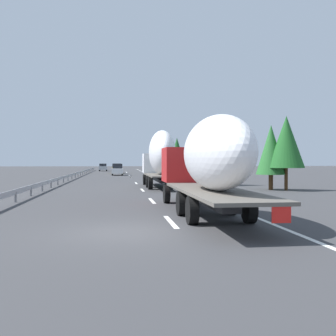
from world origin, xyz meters
TOP-DOWN VIEW (x-y plane):
  - ground_plane at (40.00, 0.00)m, footprint 260.00×260.00m
  - lane_stripe_0 at (2.00, -1.80)m, footprint 3.20×0.20m
  - lane_stripe_1 at (10.13, -1.80)m, footprint 3.20×0.20m
  - lane_stripe_2 at (18.84, -1.80)m, footprint 3.20×0.20m
  - lane_stripe_3 at (29.02, -1.80)m, footprint 3.20×0.20m
  - lane_stripe_4 at (45.23, -1.80)m, footprint 3.20×0.20m
  - lane_stripe_5 at (44.81, -1.80)m, footprint 3.20×0.20m
  - lane_stripe_6 at (51.91, -1.80)m, footprint 3.20×0.20m
  - lane_stripe_7 at (72.39, -1.80)m, footprint 3.20×0.20m
  - lane_stripe_8 at (68.01, -1.80)m, footprint 3.20×0.20m
  - edge_line_right at (45.00, -5.50)m, footprint 110.00×0.20m
  - truck_lead at (21.64, -3.60)m, footprint 12.15×2.55m
  - truck_trailing at (3.45, -3.60)m, footprint 14.01×2.55m
  - car_silver_hatch at (81.94, 3.46)m, footprint 4.53×1.87m
  - car_white_van at (53.00, 0.14)m, footprint 4.49×1.85m
  - car_yellow_coupe at (63.65, 0.20)m, footprint 4.06×1.87m
  - road_sign at (45.96, -6.70)m, footprint 0.10×0.90m
  - tree_0 at (17.87, -12.30)m, footprint 2.43×2.43m
  - tree_1 at (52.95, -13.33)m, footprint 2.83×2.83m
  - tree_2 at (24.38, -9.59)m, footprint 3.20×3.20m
  - tree_3 at (17.09, -13.27)m, footprint 2.90×2.90m
  - tree_4 at (82.43, -12.46)m, footprint 2.47×2.47m
  - tree_5 at (70.33, -12.59)m, footprint 3.52×3.52m
  - guardrail_median at (43.00, 6.00)m, footprint 94.00×0.10m

SIDE VIEW (x-z plane):
  - ground_plane at x=40.00m, z-range 0.00..0.00m
  - lane_stripe_0 at x=2.00m, z-range 0.00..0.01m
  - lane_stripe_1 at x=10.13m, z-range 0.00..0.01m
  - lane_stripe_2 at x=18.84m, z-range 0.00..0.01m
  - lane_stripe_3 at x=29.02m, z-range 0.00..0.01m
  - lane_stripe_4 at x=45.23m, z-range 0.00..0.01m
  - lane_stripe_5 at x=44.81m, z-range 0.00..0.01m
  - lane_stripe_6 at x=51.91m, z-range 0.00..0.01m
  - lane_stripe_7 at x=72.39m, z-range 0.00..0.01m
  - lane_stripe_8 at x=68.01m, z-range 0.00..0.01m
  - edge_line_right at x=45.00m, z-range 0.00..0.01m
  - guardrail_median at x=43.00m, z-range 0.20..0.96m
  - car_silver_hatch at x=81.94m, z-range 0.02..1.79m
  - car_yellow_coupe at x=63.65m, z-range 0.00..1.91m
  - car_white_van at x=53.00m, z-range 0.00..1.91m
  - road_sign at x=45.96m, z-range 0.65..4.10m
  - truck_trailing at x=3.45m, z-range 0.31..4.46m
  - truck_lead at x=21.64m, z-range 0.24..5.23m
  - tree_0 at x=17.87m, z-range 0.61..5.95m
  - tree_2 at x=24.38m, z-range 0.60..6.42m
  - tree_1 at x=52.95m, z-range 0.93..6.83m
  - tree_3 at x=17.09m, z-range 0.90..6.89m
  - tree_4 at x=82.43m, z-range 0.65..7.96m
  - tree_5 at x=70.33m, z-range 0.79..8.15m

